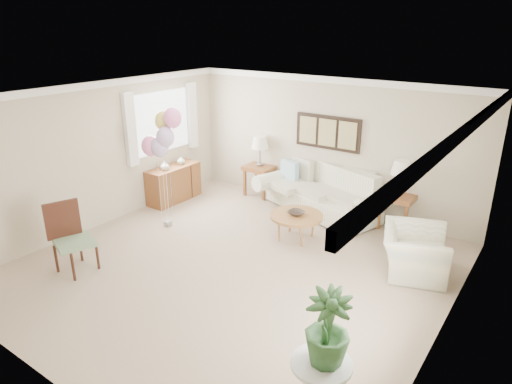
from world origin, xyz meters
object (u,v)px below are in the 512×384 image
coffee_table (296,217)px  accent_chair (71,236)px  balloon_cluster (162,135)px  sofa (324,194)px  armchair (414,252)px

coffee_table → accent_chair: size_ratio=0.85×
coffee_table → balloon_cluster: bearing=-157.2°
sofa → coffee_table: sofa is taller
armchair → balloon_cluster: balloon_cluster is taller
coffee_table → armchair: bearing=1.4°
sofa → coffee_table: bearing=-82.7°
sofa → coffee_table: size_ratio=3.10×
coffee_table → balloon_cluster: (-2.17, -0.91, 1.31)m
balloon_cluster → accent_chair: bearing=-92.1°
sofa → accent_chair: (-2.06, -4.18, 0.19)m
sofa → balloon_cluster: size_ratio=1.28×
sofa → accent_chair: bearing=-116.3°
coffee_table → armchair: (2.00, 0.05, -0.08)m
sofa → armchair: (2.17, -1.30, -0.03)m
coffee_table → balloon_cluster: 2.69m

